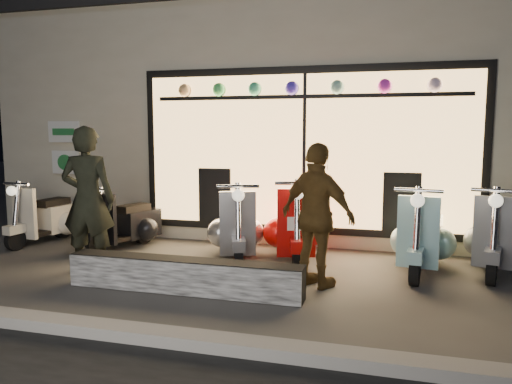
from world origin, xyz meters
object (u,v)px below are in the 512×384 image
Objects in this scene: graffiti_barrier at (184,276)px; woman at (317,216)px; scooter_silver at (236,227)px; man at (88,200)px; scooter_red at (294,226)px.

woman is (1.46, 0.62, 0.67)m from graffiti_barrier.
man is at bearing -162.59° from scooter_silver.
scooter_red is (0.85, 0.15, 0.02)m from scooter_silver.
scooter_silver is 0.94× the size of scooter_red.
graffiti_barrier is at bearing 50.97° from woman.
woman is (0.54, -1.29, 0.40)m from scooter_red.
scooter_red is 0.94× the size of woman.
graffiti_barrier is at bearing -130.24° from scooter_red.
woman is (1.38, -1.14, 0.42)m from scooter_silver.
scooter_red is at bearing -39.42° from woman.
man is 3.04m from woman.
scooter_silver is 0.89× the size of woman.
scooter_red is at bearing -9.91° from scooter_silver.
woman is at bearing -59.41° from scooter_silver.
man is at bearing -164.77° from scooter_red.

